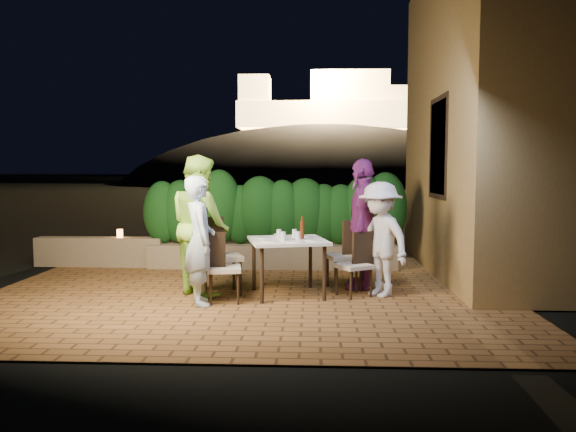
# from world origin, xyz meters

# --- Properties ---
(ground) EXTENTS (400.00, 400.00, 0.00)m
(ground) POSITION_xyz_m (0.00, 0.00, -0.02)
(ground) COLOR black
(ground) RESTS_ON ground
(terrace_floor) EXTENTS (7.00, 6.00, 0.15)m
(terrace_floor) POSITION_xyz_m (0.00, 0.50, -0.07)
(terrace_floor) COLOR brown
(terrace_floor) RESTS_ON ground
(building_wall) EXTENTS (1.60, 5.00, 5.00)m
(building_wall) POSITION_xyz_m (3.60, 2.00, 2.50)
(building_wall) COLOR olive
(building_wall) RESTS_ON ground
(window_pane) EXTENTS (0.08, 1.00, 1.40)m
(window_pane) POSITION_xyz_m (2.82, 1.50, 2.00)
(window_pane) COLOR black
(window_pane) RESTS_ON building_wall
(window_frame) EXTENTS (0.06, 1.15, 1.55)m
(window_frame) POSITION_xyz_m (2.81, 1.50, 2.00)
(window_frame) COLOR black
(window_frame) RESTS_ON building_wall
(planter) EXTENTS (4.20, 0.55, 0.40)m
(planter) POSITION_xyz_m (0.20, 2.30, 0.20)
(planter) COLOR #79694D
(planter) RESTS_ON ground
(hedge) EXTENTS (4.00, 0.70, 1.10)m
(hedge) POSITION_xyz_m (0.20, 2.30, 0.95)
(hedge) COLOR #103A11
(hedge) RESTS_ON planter
(parapet) EXTENTS (2.20, 0.30, 0.50)m
(parapet) POSITION_xyz_m (-2.80, 2.30, 0.25)
(parapet) COLOR #79694D
(parapet) RESTS_ON ground
(hill) EXTENTS (52.00, 40.00, 22.00)m
(hill) POSITION_xyz_m (2.00, 60.00, -4.00)
(hill) COLOR black
(hill) RESTS_ON ground
(fortress) EXTENTS (26.00, 8.00, 8.00)m
(fortress) POSITION_xyz_m (2.00, 60.00, 10.50)
(fortress) COLOR #FFCC7A
(fortress) RESTS_ON hill
(dining_table) EXTENTS (1.17, 1.17, 0.75)m
(dining_table) POSITION_xyz_m (0.56, 0.19, 0.38)
(dining_table) COLOR white
(dining_table) RESTS_ON ground
(plate_nw) EXTENTS (0.22, 0.22, 0.01)m
(plate_nw) POSITION_xyz_m (0.34, -0.05, 0.76)
(plate_nw) COLOR white
(plate_nw) RESTS_ON dining_table
(plate_sw) EXTENTS (0.23, 0.23, 0.01)m
(plate_sw) POSITION_xyz_m (0.23, 0.30, 0.76)
(plate_sw) COLOR white
(plate_sw) RESTS_ON dining_table
(plate_ne) EXTENTS (0.22, 0.22, 0.01)m
(plate_ne) POSITION_xyz_m (0.90, 0.05, 0.76)
(plate_ne) COLOR white
(plate_ne) RESTS_ON dining_table
(plate_se) EXTENTS (0.24, 0.24, 0.01)m
(plate_se) POSITION_xyz_m (0.77, 0.48, 0.76)
(plate_se) COLOR white
(plate_se) RESTS_ON dining_table
(plate_centre) EXTENTS (0.23, 0.23, 0.01)m
(plate_centre) POSITION_xyz_m (0.54, 0.18, 0.76)
(plate_centre) COLOR white
(plate_centre) RESTS_ON dining_table
(plate_front) EXTENTS (0.22, 0.22, 0.01)m
(plate_front) POSITION_xyz_m (0.68, -0.11, 0.76)
(plate_front) COLOR white
(plate_front) RESTS_ON dining_table
(glass_nw) EXTENTS (0.07, 0.07, 0.12)m
(glass_nw) POSITION_xyz_m (0.51, 0.02, 0.81)
(glass_nw) COLOR silver
(glass_nw) RESTS_ON dining_table
(glass_sw) EXTENTS (0.07, 0.07, 0.11)m
(glass_sw) POSITION_xyz_m (0.43, 0.36, 0.81)
(glass_sw) COLOR silver
(glass_sw) RESTS_ON dining_table
(glass_ne) EXTENTS (0.07, 0.07, 0.12)m
(glass_ne) POSITION_xyz_m (0.70, 0.10, 0.81)
(glass_ne) COLOR silver
(glass_ne) RESTS_ON dining_table
(glass_se) EXTENTS (0.06, 0.06, 0.11)m
(glass_se) POSITION_xyz_m (0.64, 0.40, 0.81)
(glass_se) COLOR silver
(glass_se) RESTS_ON dining_table
(beer_bottle) EXTENTS (0.06, 0.06, 0.30)m
(beer_bottle) POSITION_xyz_m (0.75, 0.25, 0.90)
(beer_bottle) COLOR #4B200C
(beer_bottle) RESTS_ON dining_table
(bowl) EXTENTS (0.21, 0.21, 0.04)m
(bowl) POSITION_xyz_m (0.44, 0.45, 0.77)
(bowl) COLOR white
(bowl) RESTS_ON dining_table
(chair_left_front) EXTENTS (0.47, 0.47, 0.89)m
(chair_left_front) POSITION_xyz_m (-0.22, -0.24, 0.44)
(chair_left_front) COLOR black
(chair_left_front) RESTS_ON ground
(chair_left_back) EXTENTS (0.62, 0.62, 1.05)m
(chair_left_back) POSITION_xyz_m (-0.32, 0.22, 0.52)
(chair_left_back) COLOR black
(chair_left_back) RESTS_ON ground
(chair_right_front) EXTENTS (0.54, 0.54, 0.85)m
(chair_right_front) POSITION_xyz_m (1.44, 0.17, 0.42)
(chair_right_front) COLOR black
(chair_right_front) RESTS_ON ground
(chair_right_back) EXTENTS (0.55, 0.55, 0.96)m
(chair_right_back) POSITION_xyz_m (1.33, 0.62, 0.48)
(chair_right_back) COLOR black
(chair_right_back) RESTS_ON ground
(diner_blue) EXTENTS (0.56, 0.68, 1.60)m
(diner_blue) POSITION_xyz_m (-0.50, -0.37, 0.80)
(diner_blue) COLOR silver
(diner_blue) RESTS_ON ground
(diner_green) EXTENTS (1.10, 1.15, 1.86)m
(diner_green) POSITION_xyz_m (-0.61, 0.21, 0.93)
(diner_green) COLOR #92D442
(diner_green) RESTS_ON ground
(diner_white) EXTENTS (1.03, 1.12, 1.51)m
(diner_white) POSITION_xyz_m (1.78, 0.20, 0.75)
(diner_white) COLOR silver
(diner_white) RESTS_ON ground
(diner_purple) EXTENTS (0.62, 1.13, 1.82)m
(diner_purple) POSITION_xyz_m (1.59, 0.69, 0.91)
(diner_purple) COLOR #7C2973
(diner_purple) RESTS_ON ground
(parapet_lamp) EXTENTS (0.10, 0.10, 0.14)m
(parapet_lamp) POSITION_xyz_m (-2.44, 2.30, 0.57)
(parapet_lamp) COLOR orange
(parapet_lamp) RESTS_ON parapet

